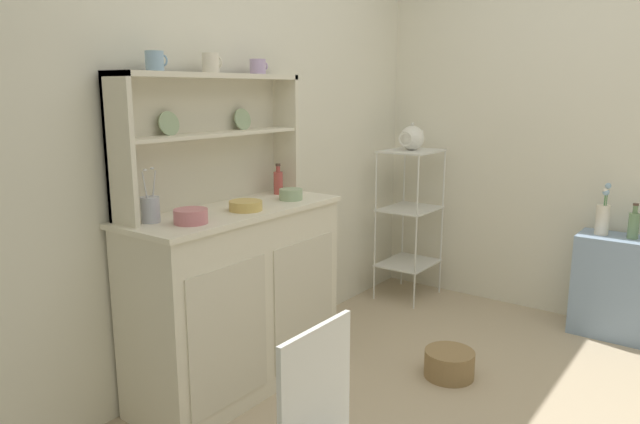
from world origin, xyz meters
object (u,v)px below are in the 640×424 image
at_px(hutch_cabinet, 237,297).
at_px(side_shelf_blue, 618,287).
at_px(utensil_jar, 150,209).
at_px(floor_basket, 449,364).
at_px(flower_vase, 603,216).
at_px(cup_sky_0, 155,61).
at_px(oil_bottle, 634,225).
at_px(hutch_shelf_unit, 208,128).
at_px(porcelain_teapot, 412,138).
at_px(jam_bottle, 278,182).
at_px(bowl_mixing_large, 191,216).
at_px(bakers_rack, 410,207).

relative_size(hutch_cabinet, side_shelf_blue, 1.87).
xyz_separation_m(side_shelf_blue, utensil_jar, (-2.21, 1.48, 0.66)).
height_order(side_shelf_blue, utensil_jar, utensil_jar).
height_order(floor_basket, flower_vase, flower_vase).
bearing_deg(cup_sky_0, oil_bottle, -36.71).
height_order(utensil_jar, oil_bottle, utensil_jar).
xyz_separation_m(hutch_shelf_unit, floor_basket, (0.70, -0.98, -1.21)).
bearing_deg(cup_sky_0, porcelain_teapot, -5.46).
xyz_separation_m(hutch_cabinet, side_shelf_blue, (1.79, -1.40, -0.16)).
height_order(hutch_shelf_unit, cup_sky_0, cup_sky_0).
height_order(floor_basket, jam_bottle, jam_bottle).
bearing_deg(side_shelf_blue, porcelain_teapot, 95.70).
bearing_deg(porcelain_teapot, oil_bottle, -84.50).
relative_size(flower_vase, oil_bottle, 1.51).
height_order(hutch_shelf_unit, utensil_jar, hutch_shelf_unit).
xyz_separation_m(hutch_cabinet, cup_sky_0, (-0.32, 0.12, 1.11)).
distance_m(bowl_mixing_large, porcelain_teapot, 2.00).
bearing_deg(hutch_shelf_unit, porcelain_teapot, -7.91).
distance_m(hutch_cabinet, oil_bottle, 2.32).
xyz_separation_m(hutch_cabinet, flower_vase, (1.79, -1.28, 0.26)).
relative_size(porcelain_teapot, flower_vase, 0.82).
bearing_deg(flower_vase, porcelain_teapot, 96.19).
height_order(hutch_shelf_unit, bakers_rack, hutch_shelf_unit).
bearing_deg(floor_basket, bowl_mixing_large, 144.22).
distance_m(hutch_cabinet, side_shelf_blue, 2.28).
relative_size(bakers_rack, bowl_mixing_large, 7.34).
distance_m(bowl_mixing_large, flower_vase, 2.45).
bearing_deg(side_shelf_blue, floor_basket, 151.81).
relative_size(bakers_rack, flower_vase, 3.35).
relative_size(hutch_cabinet, oil_bottle, 5.47).
relative_size(hutch_shelf_unit, cup_sky_0, 11.71).
bearing_deg(porcelain_teapot, hutch_shelf_unit, 172.09).
relative_size(bowl_mixing_large, utensil_jar, 0.61).
relative_size(hutch_cabinet, hutch_shelf_unit, 1.07).
bearing_deg(floor_basket, flower_vase, -23.12).
bearing_deg(hutch_shelf_unit, jam_bottle, -10.33).
xyz_separation_m(hutch_cabinet, hutch_shelf_unit, (0.00, 0.16, 0.81)).
relative_size(cup_sky_0, porcelain_teapot, 0.35).
bearing_deg(jam_bottle, oil_bottle, -48.37).
relative_size(hutch_cabinet, utensil_jar, 4.89).
relative_size(floor_basket, cup_sky_0, 2.82).
bearing_deg(flower_vase, jam_bottle, 134.89).
xyz_separation_m(bakers_rack, bowl_mixing_large, (-1.99, -0.01, 0.29)).
bearing_deg(hutch_shelf_unit, oil_bottle, -42.06).
distance_m(bakers_rack, bowl_mixing_large, 2.01).
height_order(floor_basket, utensil_jar, utensil_jar).
xyz_separation_m(bakers_rack, side_shelf_blue, (0.13, -1.34, -0.35)).
bearing_deg(floor_basket, hutch_cabinet, 130.60).
height_order(hutch_cabinet, oil_bottle, hutch_cabinet).
relative_size(hutch_shelf_unit, bowl_mixing_large, 7.43).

